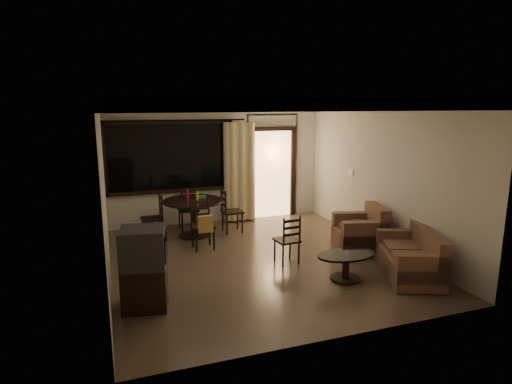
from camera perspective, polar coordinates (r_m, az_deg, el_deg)
name	(u,v)px	position (r m, az deg, el deg)	size (l,w,h in m)	color
ground	(258,260)	(7.73, 0.24, -9.05)	(5.50, 5.50, 0.00)	#7F6651
room_shell	(256,147)	(9.14, 0.03, 6.02)	(5.50, 6.70, 5.50)	beige
dining_table	(193,208)	(9.00, -8.37, -2.08)	(1.24, 1.24, 1.00)	black
dining_chair_west	(153,227)	(8.95, -13.57, -4.53)	(0.43, 0.43, 0.95)	black
dining_chair_east	(232,219)	(9.28, -3.25, -3.64)	(0.43, 0.43, 0.95)	black
dining_chair_south	(203,233)	(8.27, -7.07, -5.49)	(0.43, 0.49, 0.95)	black
dining_chair_north	(189,217)	(9.56, -8.98, -3.31)	(0.43, 0.43, 0.95)	black
tv_cabinet	(144,268)	(6.04, -14.67, -9.82)	(0.68, 0.63, 1.12)	black
sofa	(412,258)	(7.38, 20.14, -8.32)	(1.23, 1.59, 0.75)	#462420
armchair	(362,233)	(8.31, 13.96, -5.32)	(1.04, 1.04, 0.86)	#462420
coffee_table	(346,262)	(6.97, 11.91, -9.18)	(0.97, 0.58, 0.43)	black
side_chair	(287,249)	(7.53, 4.16, -7.55)	(0.42, 0.42, 0.87)	black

